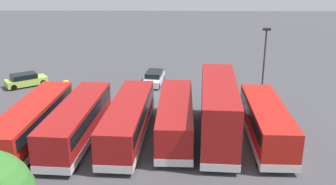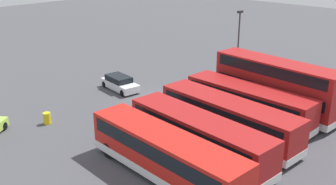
% 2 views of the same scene
% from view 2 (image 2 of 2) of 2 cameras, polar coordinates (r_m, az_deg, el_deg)
% --- Properties ---
extents(ground_plane, '(140.00, 140.00, 0.00)m').
position_cam_2_polar(ground_plane, '(37.71, -2.47, -0.86)').
color(ground_plane, '#47474C').
extents(bus_single_deck_near_end, '(2.87, 10.50, 2.95)m').
position_cam_2_polar(bus_single_deck_near_end, '(38.22, 18.19, 0.98)').
color(bus_single_deck_near_end, red).
rests_on(bus_single_deck_near_end, ground).
extents(bus_double_decker_second, '(3.36, 11.38, 4.55)m').
position_cam_2_polar(bus_double_decker_second, '(35.07, 15.13, 1.05)').
color(bus_double_decker_second, '#A51919').
rests_on(bus_double_decker_second, ground).
extents(bus_single_deck_third, '(2.82, 11.10, 2.95)m').
position_cam_2_polar(bus_single_deck_third, '(32.93, 11.44, -1.43)').
color(bus_single_deck_third, '#A51919').
rests_on(bus_single_deck_third, ground).
extents(bus_single_deck_fourth, '(3.28, 11.81, 2.95)m').
position_cam_2_polar(bus_single_deck_fourth, '(29.84, 8.59, -3.57)').
color(bus_single_deck_fourth, '#A51919').
rests_on(bus_single_deck_fourth, ground).
extents(bus_single_deck_fifth, '(3.36, 11.50, 2.95)m').
position_cam_2_polar(bus_single_deck_fifth, '(26.83, 4.43, -6.22)').
color(bus_single_deck_fifth, '#A51919').
rests_on(bus_single_deck_fifth, ground).
extents(bus_single_deck_sixth, '(3.20, 11.90, 2.95)m').
position_cam_2_polar(bus_single_deck_sixth, '(24.53, -0.40, -8.84)').
color(bus_single_deck_sixth, red).
rests_on(bus_single_deck_sixth, ground).
extents(car_small_green, '(2.31, 4.72, 1.43)m').
position_cam_2_polar(car_small_green, '(40.04, -6.94, 1.34)').
color(car_small_green, silver).
rests_on(car_small_green, ground).
extents(lamp_post_tall, '(0.70, 0.30, 7.46)m').
position_cam_2_polar(lamp_post_tall, '(42.18, 10.06, 7.37)').
color(lamp_post_tall, '#38383D').
rests_on(lamp_post_tall, ground).
extents(waste_bin_yellow, '(0.60, 0.60, 0.95)m').
position_cam_2_polar(waste_bin_yellow, '(33.68, -16.95, -3.55)').
color(waste_bin_yellow, yellow).
rests_on(waste_bin_yellow, ground).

